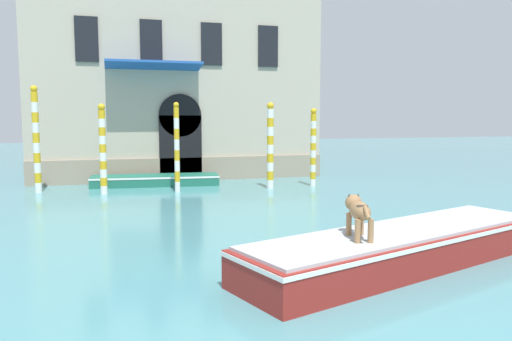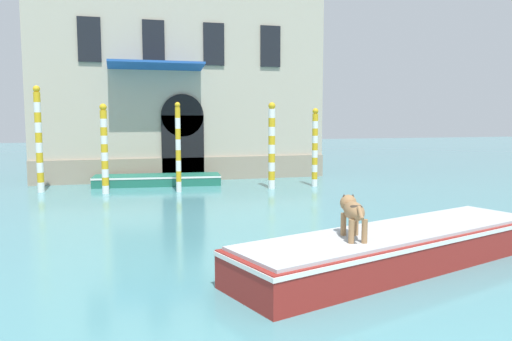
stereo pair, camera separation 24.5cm
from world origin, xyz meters
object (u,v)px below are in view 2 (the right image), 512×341
(dog_on_deck, at_px, (353,211))
(mooring_pole_1, at_px, (272,145))
(mooring_pole_0, at_px, (39,139))
(mooring_pole_4, at_px, (315,147))
(boat_moored_near_palazzo, at_px, (158,180))
(mooring_pole_2, at_px, (104,149))
(mooring_pole_3, at_px, (178,147))
(boat_foreground, at_px, (397,247))

(dog_on_deck, relative_size, mooring_pole_1, 0.33)
(mooring_pole_0, xyz_separation_m, mooring_pole_4, (11.16, -1.27, -0.43))
(boat_moored_near_palazzo, bearing_deg, mooring_pole_2, -131.89)
(dog_on_deck, bearing_deg, mooring_pole_3, 21.29)
(boat_foreground, distance_m, mooring_pole_3, 11.63)
(boat_moored_near_palazzo, bearing_deg, dog_on_deck, -73.91)
(mooring_pole_1, xyz_separation_m, mooring_pole_2, (-6.66, 0.36, -0.05))
(dog_on_deck, relative_size, mooring_pole_2, 0.33)
(mooring_pole_0, xyz_separation_m, mooring_pole_3, (5.31, -1.39, -0.32))
(mooring_pole_0, bearing_deg, mooring_pole_1, -9.07)
(dog_on_deck, height_order, boat_moored_near_palazzo, dog_on_deck)
(mooring_pole_4, bearing_deg, boat_moored_near_palazzo, 161.79)
(dog_on_deck, xyz_separation_m, boat_moored_near_palazzo, (-2.58, 13.78, -1.02))
(dog_on_deck, bearing_deg, boat_foreground, -59.66)
(dog_on_deck, height_order, mooring_pole_4, mooring_pole_4)
(boat_foreground, height_order, mooring_pole_2, mooring_pole_2)
(boat_moored_near_palazzo, distance_m, mooring_pole_2, 3.29)
(boat_moored_near_palazzo, xyz_separation_m, mooring_pole_4, (6.52, -2.14, 1.46))
(mooring_pole_4, bearing_deg, mooring_pole_3, -178.84)
(mooring_pole_1, bearing_deg, boat_foreground, -93.86)
(mooring_pole_3, bearing_deg, mooring_pole_1, -1.05)
(boat_foreground, xyz_separation_m, mooring_pole_3, (-3.11, 11.12, 1.40))
(mooring_pole_1, distance_m, mooring_pole_3, 3.85)
(mooring_pole_0, distance_m, mooring_pole_1, 9.28)
(boat_foreground, xyz_separation_m, boat_moored_near_palazzo, (-3.78, 13.38, -0.16))
(boat_moored_near_palazzo, distance_m, mooring_pole_3, 2.83)
(mooring_pole_2, bearing_deg, boat_foreground, -62.61)
(boat_moored_near_palazzo, bearing_deg, mooring_pole_1, -21.84)
(boat_foreground, xyz_separation_m, mooring_pole_0, (-8.41, 12.51, 1.73))
(mooring_pole_0, height_order, mooring_pole_4, mooring_pole_0)
(mooring_pole_2, distance_m, mooring_pole_4, 8.66)
(mooring_pole_4, bearing_deg, mooring_pole_1, -174.57)
(boat_foreground, bearing_deg, boat_moored_near_palazzo, 87.39)
(boat_moored_near_palazzo, bearing_deg, mooring_pole_4, -12.74)
(mooring_pole_0, relative_size, mooring_pole_4, 1.25)
(boat_moored_near_palazzo, relative_size, mooring_pole_1, 1.56)
(mooring_pole_1, bearing_deg, mooring_pole_3, 178.95)
(dog_on_deck, distance_m, mooring_pole_2, 12.73)
(boat_moored_near_palazzo, relative_size, mooring_pole_0, 1.33)
(mooring_pole_2, distance_m, mooring_pole_3, 2.82)
(boat_foreground, bearing_deg, dog_on_deck, -179.86)
(dog_on_deck, distance_m, mooring_pole_4, 12.29)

